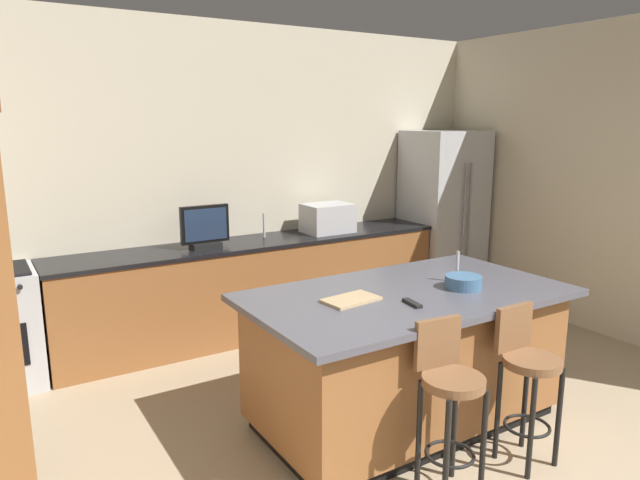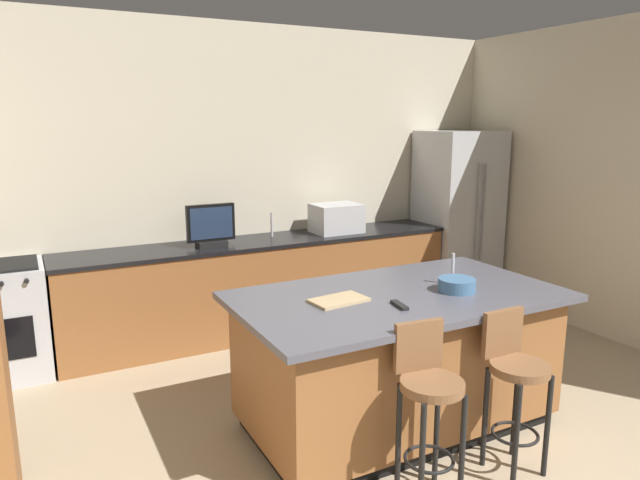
{
  "view_description": "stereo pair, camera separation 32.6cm",
  "coord_description": "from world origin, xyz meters",
  "px_view_note": "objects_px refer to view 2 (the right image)",
  "views": [
    {
      "loc": [
        -2.34,
        -1.08,
        2.05
      ],
      "look_at": [
        0.04,
        2.76,
        1.1
      ],
      "focal_mm": 32.17,
      "sensor_mm": 36.0,
      "label": 1
    },
    {
      "loc": [
        -2.05,
        -1.24,
        2.05
      ],
      "look_at": [
        0.04,
        2.76,
        1.1
      ],
      "focal_mm": 32.17,
      "sensor_mm": 36.0,
      "label": 2
    }
  ],
  "objects_px": {
    "fruit_bowl": "(457,285)",
    "tv_remote": "(399,305)",
    "microwave": "(336,218)",
    "bar_stool_left": "(428,398)",
    "cutting_board": "(339,300)",
    "refrigerator": "(457,217)",
    "tv_monitor": "(211,227)",
    "kitchen_island": "(397,358)",
    "bar_stool_right": "(514,379)"
  },
  "relations": [
    {
      "from": "fruit_bowl",
      "to": "tv_remote",
      "type": "bearing_deg",
      "value": -170.29
    },
    {
      "from": "fruit_bowl",
      "to": "microwave",
      "type": "bearing_deg",
      "value": 81.82
    },
    {
      "from": "bar_stool_left",
      "to": "cutting_board",
      "type": "height_order",
      "value": "bar_stool_left"
    },
    {
      "from": "microwave",
      "to": "refrigerator",
      "type": "bearing_deg",
      "value": -1.64
    },
    {
      "from": "cutting_board",
      "to": "bar_stool_left",
      "type": "bearing_deg",
      "value": -80.51
    },
    {
      "from": "cutting_board",
      "to": "refrigerator",
      "type": "bearing_deg",
      "value": 36.68
    },
    {
      "from": "tv_monitor",
      "to": "cutting_board",
      "type": "height_order",
      "value": "tv_monitor"
    },
    {
      "from": "refrigerator",
      "to": "tv_monitor",
      "type": "distance_m",
      "value": 2.88
    },
    {
      "from": "tv_monitor",
      "to": "bar_stool_left",
      "type": "height_order",
      "value": "tv_monitor"
    },
    {
      "from": "bar_stool_left",
      "to": "cutting_board",
      "type": "relative_size",
      "value": 2.79
    },
    {
      "from": "tv_monitor",
      "to": "fruit_bowl",
      "type": "bearing_deg",
      "value": -64.75
    },
    {
      "from": "kitchen_island",
      "to": "fruit_bowl",
      "type": "relative_size",
      "value": 8.72
    },
    {
      "from": "bar_stool_left",
      "to": "bar_stool_right",
      "type": "relative_size",
      "value": 1.03
    },
    {
      "from": "tv_remote",
      "to": "cutting_board",
      "type": "xyz_separation_m",
      "value": [
        -0.28,
        0.26,
        -0.0
      ]
    },
    {
      "from": "kitchen_island",
      "to": "tv_remote",
      "type": "distance_m",
      "value": 0.54
    },
    {
      "from": "bar_stool_left",
      "to": "tv_remote",
      "type": "bearing_deg",
      "value": 79.07
    },
    {
      "from": "microwave",
      "to": "tv_monitor",
      "type": "distance_m",
      "value": 1.33
    },
    {
      "from": "tv_monitor",
      "to": "bar_stool_right",
      "type": "bearing_deg",
      "value": -70.91
    },
    {
      "from": "bar_stool_right",
      "to": "refrigerator",
      "type": "bearing_deg",
      "value": 55.34
    },
    {
      "from": "microwave",
      "to": "bar_stool_left",
      "type": "xyz_separation_m",
      "value": [
        -0.99,
        -2.79,
        -0.47
      ]
    },
    {
      "from": "kitchen_island",
      "to": "bar_stool_left",
      "type": "height_order",
      "value": "bar_stool_left"
    },
    {
      "from": "tv_remote",
      "to": "fruit_bowl",
      "type": "bearing_deg",
      "value": 18.23
    },
    {
      "from": "fruit_bowl",
      "to": "refrigerator",
      "type": "bearing_deg",
      "value": 49.16
    },
    {
      "from": "refrigerator",
      "to": "cutting_board",
      "type": "relative_size",
      "value": 5.47
    },
    {
      "from": "microwave",
      "to": "kitchen_island",
      "type": "bearing_deg",
      "value": -108.38
    },
    {
      "from": "tv_monitor",
      "to": "microwave",
      "type": "bearing_deg",
      "value": 2.23
    },
    {
      "from": "bar_stool_left",
      "to": "tv_remote",
      "type": "height_order",
      "value": "bar_stool_left"
    },
    {
      "from": "bar_stool_left",
      "to": "bar_stool_right",
      "type": "height_order",
      "value": "bar_stool_left"
    },
    {
      "from": "microwave",
      "to": "cutting_board",
      "type": "bearing_deg",
      "value": -118.85
    },
    {
      "from": "bar_stool_right",
      "to": "bar_stool_left",
      "type": "bearing_deg",
      "value": 178.7
    },
    {
      "from": "bar_stool_left",
      "to": "fruit_bowl",
      "type": "xyz_separation_m",
      "value": [
        0.68,
        0.58,
        0.38
      ]
    },
    {
      "from": "kitchen_island",
      "to": "cutting_board",
      "type": "relative_size",
      "value": 6.1
    },
    {
      "from": "cutting_board",
      "to": "microwave",
      "type": "bearing_deg",
      "value": 61.15
    },
    {
      "from": "refrigerator",
      "to": "bar_stool_right",
      "type": "bearing_deg",
      "value": -124.94
    },
    {
      "from": "kitchen_island",
      "to": "fruit_bowl",
      "type": "distance_m",
      "value": 0.64
    },
    {
      "from": "bar_stool_right",
      "to": "microwave",
      "type": "bearing_deg",
      "value": 82.59
    },
    {
      "from": "fruit_bowl",
      "to": "bar_stool_right",
      "type": "bearing_deg",
      "value": -95.88
    },
    {
      "from": "kitchen_island",
      "to": "fruit_bowl",
      "type": "xyz_separation_m",
      "value": [
        0.37,
        -0.14,
        0.5
      ]
    },
    {
      "from": "cutting_board",
      "to": "bar_stool_right",
      "type": "bearing_deg",
      "value": -46.14
    },
    {
      "from": "kitchen_island",
      "to": "microwave",
      "type": "bearing_deg",
      "value": 71.62
    },
    {
      "from": "tv_monitor",
      "to": "bar_stool_left",
      "type": "bearing_deg",
      "value": -82.97
    },
    {
      "from": "microwave",
      "to": "tv_remote",
      "type": "xyz_separation_m",
      "value": [
        -0.84,
        -2.29,
        -0.12
      ]
    },
    {
      "from": "fruit_bowl",
      "to": "cutting_board",
      "type": "xyz_separation_m",
      "value": [
        -0.8,
        0.17,
        -0.03
      ]
    },
    {
      "from": "bar_stool_right",
      "to": "cutting_board",
      "type": "xyz_separation_m",
      "value": [
        -0.74,
        0.77,
        0.37
      ]
    },
    {
      "from": "refrigerator",
      "to": "bar_stool_right",
      "type": "distance_m",
      "value": 3.39
    },
    {
      "from": "kitchen_island",
      "to": "fruit_bowl",
      "type": "height_order",
      "value": "fruit_bowl"
    },
    {
      "from": "refrigerator",
      "to": "microwave",
      "type": "distance_m",
      "value": 1.55
    },
    {
      "from": "microwave",
      "to": "bar_stool_right",
      "type": "height_order",
      "value": "microwave"
    },
    {
      "from": "refrigerator",
      "to": "fruit_bowl",
      "type": "bearing_deg",
      "value": -130.84
    },
    {
      "from": "tv_monitor",
      "to": "bar_stool_right",
      "type": "distance_m",
      "value": 2.96
    }
  ]
}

